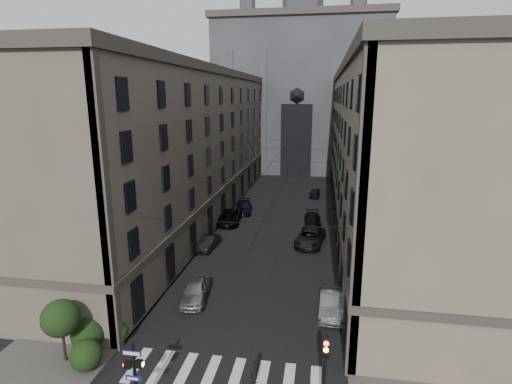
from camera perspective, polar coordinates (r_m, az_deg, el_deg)
The scene contains 19 objects.
sidewalk_left at distance 54.70m, azimuth -7.52°, elevation -2.92°, with size 7.00×80.00×0.15m, color #383533.
sidewalk_right at distance 52.70m, azimuth 14.96°, elevation -3.92°, with size 7.00×80.00×0.15m, color #383533.
zebra_crossing at distance 25.11m, azimuth -4.73°, elevation -24.54°, with size 11.00×3.20×0.01m, color beige.
building_left at distance 53.78m, azimuth -10.84°, elevation 6.76°, with size 13.60×60.60×18.85m.
building_right at distance 51.17m, azimuth 18.88°, elevation 5.94°, with size 13.60×60.60×18.85m.
gothic_tower at distance 89.24m, azimuth 6.41°, elevation 14.96°, with size 35.00×23.00×58.00m.
pedestrian_signal_left at distance 22.16m, azimuth -16.96°, elevation -23.55°, with size 1.02×0.38×4.00m.
traffic_light_right at distance 20.15m, azimuth 9.80°, elevation -23.92°, with size 0.34×0.50×5.20m.
shrub_cluster at distance 27.27m, azimuth -23.82°, elevation -17.83°, with size 3.90×4.40×3.90m.
tram_wires at distance 50.67m, azimuth 3.58°, elevation 4.18°, with size 14.00×60.00×0.43m.
car_left_near at distance 32.24m, azimuth -8.70°, elevation -13.72°, with size 1.88×4.66×1.59m, color gray.
car_left_midnear at distance 41.97m, azimuth -6.84°, elevation -7.23°, with size 1.40×4.01×1.32m, color black.
car_left_midfar at distance 49.89m, azimuth -3.91°, elevation -3.59°, with size 2.67×5.79×1.61m, color black.
car_left_far at distance 54.40m, azimuth -1.77°, elevation -2.18°, with size 2.06×5.06×1.47m, color black.
car_right_near at distance 30.69m, azimuth 10.74°, elevation -15.29°, with size 1.69×4.84×1.60m, color slate.
car_right_midnear at distance 43.14m, azimuth 7.76°, elevation -6.46°, with size 2.69×5.83×1.62m, color black.
car_right_midfar at distance 49.58m, azimuth 8.07°, elevation -3.93°, with size 1.97×4.85×1.41m, color black.
car_right_far at distance 63.27m, azimuth 8.39°, elevation -0.16°, with size 1.51×3.74×1.28m, color black.
pedestrian at distance 23.89m, azimuth -0.16°, elevation -24.16°, with size 0.63×0.42×1.74m, color black.
Camera 1 is at (5.09, -14.11, 15.49)m, focal length 28.00 mm.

